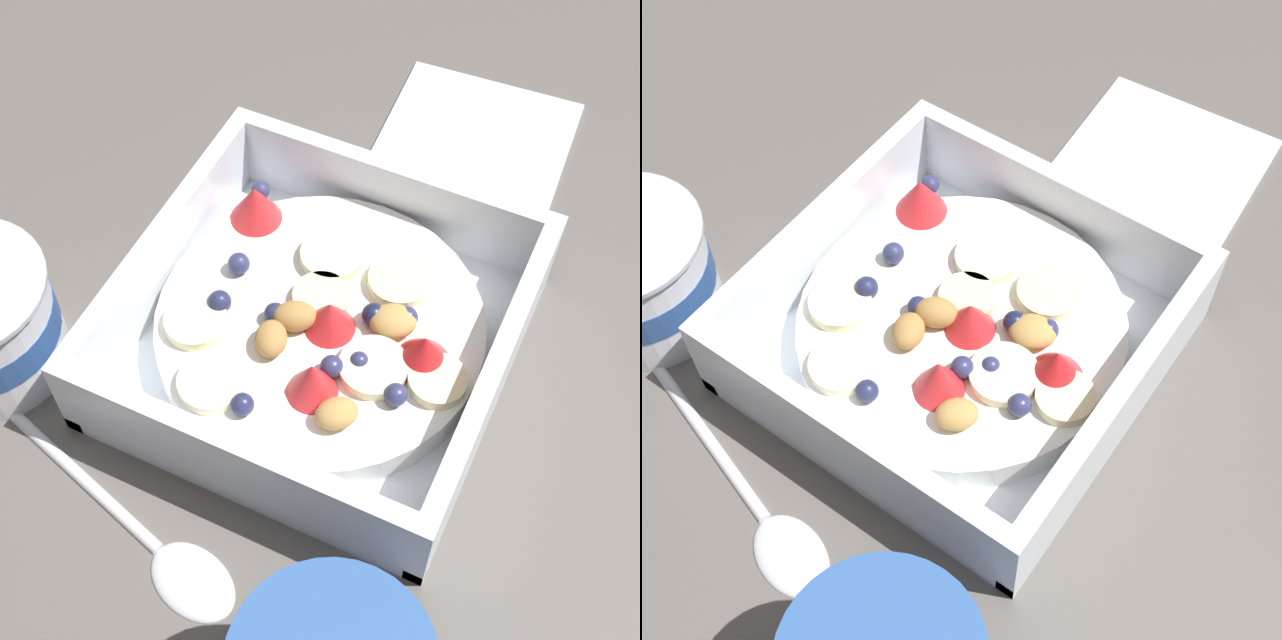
# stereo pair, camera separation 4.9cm
# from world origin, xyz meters

# --- Properties ---
(ground_plane) EXTENTS (2.40, 2.40, 0.00)m
(ground_plane) POSITION_xyz_m (0.00, 0.00, 0.00)
(ground_plane) COLOR #56514C
(fruit_bowl) EXTENTS (0.20, 0.20, 0.06)m
(fruit_bowl) POSITION_xyz_m (-0.01, 0.01, 0.02)
(fruit_bowl) COLOR white
(fruit_bowl) RESTS_ON ground
(spoon) EXTENTS (0.07, 0.17, 0.01)m
(spoon) POSITION_xyz_m (-0.15, 0.03, 0.00)
(spoon) COLOR silver
(spoon) RESTS_ON ground
(folded_napkin) EXTENTS (0.13, 0.13, 0.01)m
(folded_napkin) POSITION_xyz_m (0.18, -0.02, 0.00)
(folded_napkin) COLOR silver
(folded_napkin) RESTS_ON ground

